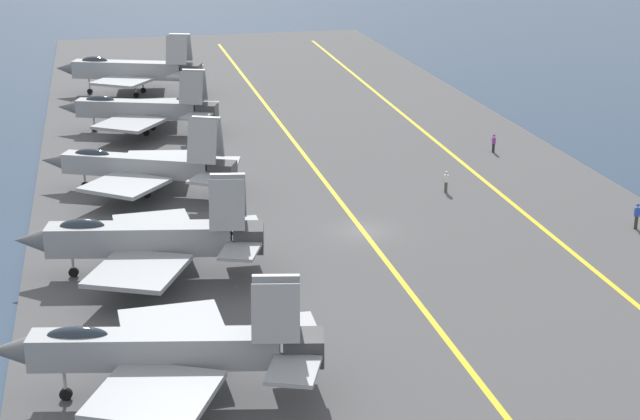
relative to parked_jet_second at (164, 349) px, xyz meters
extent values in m
plane|color=navy|center=(19.94, -14.99, -2.99)|extent=(2000.00, 2000.00, 0.00)
cube|color=#4C4C4F|center=(19.94, -14.99, -2.79)|extent=(174.08, 45.09, 0.40)
cube|color=yellow|center=(19.94, -27.39, -2.59)|extent=(156.66, 2.98, 0.01)
cube|color=yellow|center=(19.94, -14.99, -2.59)|extent=(156.68, 0.36, 0.01)
cube|color=gray|center=(0.09, 0.42, 0.02)|extent=(3.87, 11.68, 1.57)
cone|color=#5B5E60|center=(1.44, 7.02, 0.02)|extent=(1.90, 2.45, 1.49)
cube|color=#38383A|center=(-1.30, -6.34, 0.02)|extent=(2.15, 2.20, 1.34)
ellipsoid|color=#232D38|center=(0.79, 3.87, 0.77)|extent=(1.41, 2.94, 0.86)
cube|color=gray|center=(-3.23, 0.70, -0.49)|extent=(6.70, 6.69, 0.28)
cube|color=gray|center=(3.24, -0.63, -0.49)|extent=(5.24, 5.22, 0.28)
cube|color=gray|center=(-1.85, -4.94, 2.16)|extent=(1.27, 2.32, 2.68)
cube|color=gray|center=(-0.24, -5.27, 2.16)|extent=(1.27, 2.32, 2.68)
cube|color=gray|center=(-3.34, -5.44, 0.02)|extent=(3.41, 3.07, 0.20)
cube|color=gray|center=(0.94, -6.31, 0.02)|extent=(2.86, 2.27, 0.20)
cylinder|color=#B2B2B7|center=(0.95, 4.64, -1.68)|extent=(0.16, 0.16, 1.83)
cylinder|color=black|center=(0.95, 4.64, -2.29)|extent=(0.34, 0.63, 0.60)
cylinder|color=#B2B2B7|center=(-1.23, -0.51, -1.68)|extent=(0.16, 0.16, 1.83)
cylinder|color=black|center=(-1.23, -0.51, -2.29)|extent=(0.34, 0.63, 0.60)
cylinder|color=#B2B2B7|center=(0.93, -0.95, -1.68)|extent=(0.16, 0.16, 1.83)
cylinder|color=black|center=(0.93, -0.95, -2.29)|extent=(0.34, 0.63, 0.60)
cube|color=gray|center=(15.25, 0.36, -0.16)|extent=(3.85, 11.29, 1.79)
cone|color=#5B5E60|center=(16.46, 6.72, -0.16)|extent=(2.06, 2.39, 1.70)
cube|color=#38383A|center=(14.00, -6.15, -0.16)|extent=(2.36, 2.16, 1.52)
ellipsoid|color=#232D38|center=(15.88, 3.69, 0.69)|extent=(1.47, 2.85, 0.98)
cube|color=gray|center=(11.61, 0.67, -0.74)|extent=(7.00, 6.68, 0.28)
cube|color=gray|center=(18.74, -0.69, -0.74)|extent=(5.74, 5.12, 0.28)
cube|color=gray|center=(13.31, -4.79, 2.27)|extent=(1.31, 2.25, 3.02)
cube|color=gray|center=(15.15, -5.14, 2.27)|extent=(1.31, 2.25, 3.02)
cube|color=gray|center=(11.83, -5.28, -0.16)|extent=(3.37, 2.97, 0.20)
cube|color=gray|center=(16.34, -6.14, -0.16)|extent=(2.83, 2.15, 0.20)
cylinder|color=#B2B2B7|center=(16.03, 4.43, -1.82)|extent=(0.16, 0.16, 1.54)
cylinder|color=black|center=(16.03, 4.43, -2.29)|extent=(0.33, 0.63, 0.60)
cylinder|color=#B2B2B7|center=(13.81, -0.52, -1.82)|extent=(0.16, 0.16, 1.54)
cylinder|color=black|center=(13.81, -0.52, -2.29)|extent=(0.33, 0.63, 0.60)
cylinder|color=#B2B2B7|center=(16.26, -0.99, -1.82)|extent=(0.16, 0.16, 1.54)
cylinder|color=black|center=(16.26, -0.99, -2.29)|extent=(0.33, 0.63, 0.60)
cube|color=#93999E|center=(31.97, -0.22, -0.43)|extent=(6.14, 11.21, 1.52)
cone|color=#5B5E60|center=(34.73, 5.93, -0.43)|extent=(2.22, 2.59, 1.45)
cube|color=#38383A|center=(29.15, -6.51, -0.43)|extent=(2.37, 2.43, 1.30)
ellipsoid|color=#232D38|center=(33.41, 3.00, 0.30)|extent=(1.92, 2.92, 0.84)
cube|color=#93999E|center=(28.82, 0.76, -0.92)|extent=(7.05, 7.05, 0.28)
cube|color=#93999E|center=(34.80, -1.92, -0.92)|extent=(5.84, 5.82, 0.28)
cube|color=#93999E|center=(28.93, -5.04, 1.99)|extent=(1.81, 2.41, 3.26)
cube|color=#93999E|center=(30.39, -5.70, 1.99)|extent=(1.81, 2.41, 3.26)
cube|color=#93999E|center=(27.37, -5.20, -0.43)|extent=(3.55, 3.39, 0.20)
cube|color=#93999E|center=(31.31, -6.97, -0.43)|extent=(3.25, 2.81, 0.20)
cylinder|color=#B2B2B7|center=(33.73, 3.71, -1.89)|extent=(0.16, 0.16, 1.40)
cylinder|color=black|center=(33.73, 3.71, -2.29)|extent=(0.45, 0.64, 0.60)
cylinder|color=#B2B2B7|center=(30.51, -0.86, -1.89)|extent=(0.16, 0.16, 1.40)
cylinder|color=black|center=(30.51, -0.86, -2.29)|extent=(0.45, 0.64, 0.60)
cylinder|color=#B2B2B7|center=(32.46, -1.73, -1.89)|extent=(0.16, 0.16, 1.40)
cylinder|color=black|center=(32.46, -1.73, -2.29)|extent=(0.45, 0.64, 0.60)
cube|color=gray|center=(50.46, -1.17, -0.30)|extent=(5.29, 11.29, 1.58)
cone|color=#5B5E60|center=(52.67, 5.08, -0.30)|extent=(2.14, 2.54, 1.50)
cube|color=#38383A|center=(48.21, -7.57, -0.30)|extent=(2.33, 2.35, 1.35)
ellipsoid|color=#232D38|center=(51.62, 2.10, 0.46)|extent=(1.75, 2.91, 0.87)
cube|color=gray|center=(47.03, -0.37, -0.81)|extent=(7.24, 7.10, 0.28)
cube|color=gray|center=(53.64, -2.70, -0.81)|extent=(5.86, 5.43, 0.28)
cube|color=gray|center=(47.83, -6.13, 2.02)|extent=(1.60, 2.35, 3.01)
cube|color=gray|center=(49.40, -6.68, 2.02)|extent=(1.60, 2.35, 3.01)
cube|color=gray|center=(46.29, -6.40, -0.30)|extent=(3.50, 3.26, 0.20)
cube|color=gray|center=(50.43, -7.86, -0.30)|extent=(3.12, 2.59, 0.20)
cylinder|color=#B2B2B7|center=(51.88, 2.83, -1.84)|extent=(0.16, 0.16, 1.50)
cylinder|color=black|center=(51.88, 2.83, -2.29)|extent=(0.41, 0.64, 0.60)
cylinder|color=#B2B2B7|center=(49.03, -1.89, -1.84)|extent=(0.16, 0.16, 1.50)
cylinder|color=black|center=(49.03, -1.89, -2.29)|extent=(0.41, 0.64, 0.60)
cylinder|color=#B2B2B7|center=(51.12, -2.63, -1.84)|extent=(0.16, 0.16, 1.50)
cylinder|color=black|center=(51.12, -2.63, -2.29)|extent=(0.41, 0.64, 0.60)
cube|color=#93999E|center=(67.20, -1.06, 0.23)|extent=(5.88, 12.01, 1.86)
cone|color=#5B5E60|center=(69.61, 5.54, 0.23)|extent=(2.44, 2.75, 1.76)
cube|color=#38383A|center=(64.75, -7.82, 0.23)|extent=(2.68, 2.57, 1.58)
ellipsoid|color=#232D38|center=(68.46, 2.39, 1.12)|extent=(1.97, 3.12, 1.02)
cube|color=#93999E|center=(63.96, -0.32, -0.37)|extent=(6.86, 6.99, 0.28)
cube|color=#93999E|center=(70.17, -2.58, -0.37)|extent=(5.27, 5.70, 0.28)
cube|color=#93999E|center=(64.28, -6.26, 2.71)|extent=(1.67, 2.47, 3.04)
cube|color=#93999E|center=(66.11, -6.93, 2.71)|extent=(1.67, 2.47, 3.04)
cube|color=#93999E|center=(62.72, -6.57, 0.23)|extent=(3.57, 3.38, 0.20)
cube|color=#93999E|center=(67.10, -8.16, 0.23)|extent=(3.15, 2.74, 0.20)
cylinder|color=#B2B2B7|center=(68.74, 3.16, -1.64)|extent=(0.16, 0.16, 1.90)
cylinder|color=black|center=(68.74, 3.16, -2.29)|extent=(0.41, 0.64, 0.60)
cylinder|color=#B2B2B7|center=(65.56, -1.77, -1.64)|extent=(0.16, 0.16, 1.90)
cylinder|color=black|center=(65.56, -1.77, -2.29)|extent=(0.41, 0.64, 0.60)
cylinder|color=#B2B2B7|center=(68.01, -2.66, -1.64)|extent=(0.16, 0.16, 1.90)
cylinder|color=black|center=(68.01, -2.66, -2.29)|extent=(0.41, 0.64, 0.60)
cylinder|color=#4C473D|center=(26.70, -23.49, -2.17)|extent=(0.24, 0.24, 0.85)
cube|color=white|center=(26.70, -23.49, -1.46)|extent=(0.43, 0.35, 0.57)
sphere|color=#9E7051|center=(26.70, -23.49, -1.04)|extent=(0.22, 0.22, 0.22)
sphere|color=white|center=(26.70, -23.49, -0.98)|extent=(0.24, 0.24, 0.24)
cylinder|color=#232328|center=(36.50, -31.43, -2.18)|extent=(0.24, 0.24, 0.82)
cube|color=purple|center=(36.50, -31.43, -1.51)|extent=(0.41, 0.31, 0.53)
sphere|color=tan|center=(36.50, -31.43, -1.11)|extent=(0.22, 0.22, 0.22)
sphere|color=purple|center=(36.50, -31.43, -1.05)|extent=(0.24, 0.24, 0.24)
cylinder|color=#383328|center=(16.07, -33.60, -2.12)|extent=(0.24, 0.24, 0.94)
cube|color=#284CB2|center=(16.07, -33.60, -1.35)|extent=(0.37, 0.45, 0.61)
sphere|color=beige|center=(16.07, -33.60, -0.91)|extent=(0.22, 0.22, 0.22)
sphere|color=#284CB2|center=(16.07, -33.60, -0.85)|extent=(0.24, 0.24, 0.24)
camera|label=1|loc=(-41.32, 2.01, 21.05)|focal=55.00mm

